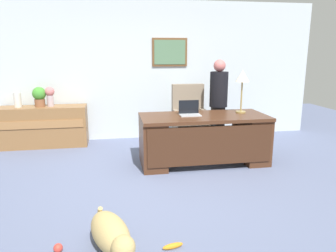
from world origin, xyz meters
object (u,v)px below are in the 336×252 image
object	(u,v)px
desk	(204,137)
laptop	(190,111)
dog_toy_ball	(58,248)
vase_with_flowers	(50,95)
dog_toy_bone	(173,246)
dog_lying	(112,234)
desk_lamp	(242,79)
potted_plant	(39,96)
vase_empty	(18,100)
credenza	(44,126)
person_standing	(218,103)
armchair	(189,119)

from	to	relation	value
desk	laptop	xyz separation A→B (m)	(-0.21, 0.09, 0.40)
laptop	dog_toy_ball	bearing A→B (deg)	-128.55
vase_with_flowers	dog_toy_bone	size ratio (longest dim) A/B	1.82
dog_lying	desk_lamp	size ratio (longest dim) A/B	1.16
dog_lying	desk_lamp	xyz separation A→B (m)	(2.09, 2.23, 1.15)
vase_with_flowers	potted_plant	size ratio (longest dim) A/B	0.99
laptop	desk_lamp	world-z (taller)	desk_lamp
laptop	potted_plant	distance (m)	2.82
laptop	vase_empty	xyz separation A→B (m)	(-2.86, 1.34, 0.06)
desk	vase_empty	distance (m)	3.42
vase_with_flowers	credenza	bearing A→B (deg)	-179.46
person_standing	laptop	distance (m)	1.00
person_standing	dog_toy_bone	bearing A→B (deg)	-115.13
desk	armchair	xyz separation A→B (m)	(0.01, 1.02, 0.08)
desk	laptop	bearing A→B (deg)	156.40
dog_toy_ball	armchair	bearing A→B (deg)	57.85
dog_lying	vase_empty	bearing A→B (deg)	115.01
vase_with_flowers	desk	bearing A→B (deg)	-29.68
person_standing	vase_empty	xyz separation A→B (m)	(-3.56, 0.63, 0.06)
person_standing	vase_with_flowers	distance (m)	3.07
credenza	dog_lying	xyz separation A→B (m)	(1.23, -3.51, -0.22)
credenza	vase_with_flowers	world-z (taller)	vase_with_flowers
armchair	desk	bearing A→B (deg)	-90.70
laptop	vase_empty	size ratio (longest dim) A/B	1.19
vase_empty	desk	bearing A→B (deg)	-24.97
credenza	vase_with_flowers	size ratio (longest dim) A/B	4.36
laptop	person_standing	bearing A→B (deg)	45.29
credenza	potted_plant	world-z (taller)	potted_plant
desk_lamp	dog_toy_bone	xyz separation A→B (m)	(-1.55, -2.30, -1.28)
person_standing	dog_toy_ball	world-z (taller)	person_standing
potted_plant	vase_empty	bearing A→B (deg)	180.00
laptop	dog_lying	bearing A→B (deg)	-119.40
dog_lying	vase_empty	size ratio (longest dim) A/B	2.92
dog_lying	vase_with_flowers	world-z (taller)	vase_with_flowers
desk_lamp	potted_plant	world-z (taller)	desk_lamp
credenza	vase_empty	bearing A→B (deg)	179.80
desk	vase_empty	world-z (taller)	vase_empty
dog_lying	potted_plant	bearing A→B (deg)	109.75
desk	armchair	size ratio (longest dim) A/B	1.72
desk	vase_with_flowers	xyz separation A→B (m)	(-2.51, 1.43, 0.54)
credenza	vase_empty	distance (m)	0.65
laptop	desk	bearing A→B (deg)	-23.60
armchair	dog_toy_bone	size ratio (longest dim) A/B	5.79
potted_plant	dog_toy_ball	world-z (taller)	potted_plant
credenza	dog_lying	size ratio (longest dim) A/B	1.99
armchair	dog_toy_ball	xyz separation A→B (m)	(-1.92, -3.05, -0.46)
dog_lying	laptop	distance (m)	2.58
potted_plant	dog_toy_ball	size ratio (longest dim) A/B	4.49
vase_empty	credenza	bearing A→B (deg)	-0.20
person_standing	dog_lying	distance (m)	3.53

